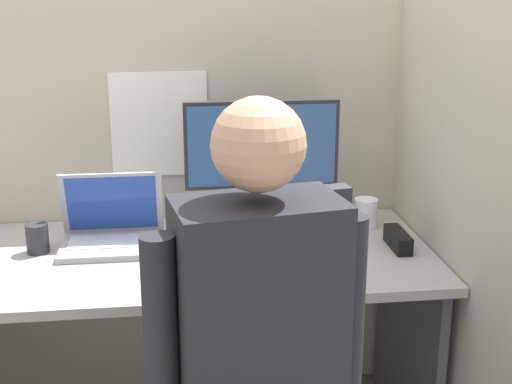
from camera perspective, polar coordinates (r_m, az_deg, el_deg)
The scene contains 12 objects.
cubicle_panel_back at distance 2.62m, azimuth -6.66°, elevation -0.66°, with size 2.14×0.05×1.53m.
cubicle_panel_right at distance 2.35m, azimuth 14.63°, elevation -3.29°, with size 0.04×1.37×1.53m.
desk at distance 2.34m, azimuth -6.36°, elevation -8.60°, with size 1.64×0.73×0.71m.
paper_box at distance 2.44m, azimuth 0.53°, elevation -2.18°, with size 0.34×0.25×0.09m.
monitor at distance 2.38m, azimuth 0.54°, elevation 3.24°, with size 0.52×0.20×0.36m.
laptop at distance 2.35m, azimuth -11.36°, elevation -3.19°, with size 0.33×0.23×0.24m.
mouse at distance 2.20m, azimuth -4.86°, elevation -5.20°, with size 0.06×0.05×0.03m.
stapler at distance 2.34m, azimuth 11.35°, elevation -3.75°, with size 0.05×0.16×0.06m.
carrot_toy at distance 2.09m, azimuth 4.82°, elevation -6.38°, with size 0.04×0.12×0.04m.
person at distance 1.50m, azimuth 0.19°, elevation -14.22°, with size 0.47×0.48×1.33m.
coffee_mug at distance 2.51m, azimuth 8.83°, elevation -1.69°, with size 0.08×0.08×0.10m.
pen_cup at distance 2.36m, azimuth -17.02°, elevation -3.56°, with size 0.07×0.07×0.10m.
Camera 1 is at (-0.00, -1.75, 1.55)m, focal length 50.00 mm.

